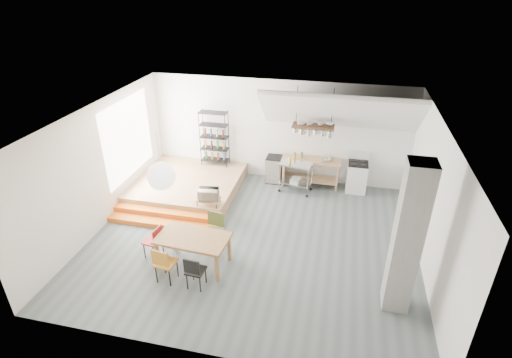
% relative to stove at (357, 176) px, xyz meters
% --- Properties ---
extents(floor, '(8.00, 8.00, 0.00)m').
position_rel_stove_xyz_m(floor, '(-2.50, -3.16, -0.48)').
color(floor, '#515B5E').
rests_on(floor, ground).
extents(wall_back, '(8.00, 0.04, 3.20)m').
position_rel_stove_xyz_m(wall_back, '(-2.50, 0.34, 1.12)').
color(wall_back, silver).
rests_on(wall_back, ground).
extents(wall_left, '(0.04, 7.00, 3.20)m').
position_rel_stove_xyz_m(wall_left, '(-6.50, -3.16, 1.12)').
color(wall_left, silver).
rests_on(wall_left, ground).
extents(wall_right, '(0.04, 7.00, 3.20)m').
position_rel_stove_xyz_m(wall_right, '(1.50, -3.16, 1.12)').
color(wall_right, silver).
rests_on(wall_right, ground).
extents(ceiling, '(8.00, 7.00, 0.02)m').
position_rel_stove_xyz_m(ceiling, '(-2.50, -3.16, 2.72)').
color(ceiling, white).
rests_on(ceiling, wall_back).
extents(slope_ceiling, '(4.40, 1.44, 1.32)m').
position_rel_stove_xyz_m(slope_ceiling, '(-0.70, -0.26, 2.07)').
color(slope_ceiling, white).
rests_on(slope_ceiling, wall_back).
extents(window_pane, '(0.02, 2.50, 2.20)m').
position_rel_stove_xyz_m(window_pane, '(-6.48, -1.66, 1.32)').
color(window_pane, white).
rests_on(window_pane, wall_left).
extents(platform, '(3.00, 3.00, 0.40)m').
position_rel_stove_xyz_m(platform, '(-5.00, -1.16, -0.28)').
color(platform, '#A27B51').
rests_on(platform, ground).
extents(step_lower, '(3.00, 0.35, 0.13)m').
position_rel_stove_xyz_m(step_lower, '(-5.00, -3.11, -0.41)').
color(step_lower, orange).
rests_on(step_lower, ground).
extents(step_upper, '(3.00, 0.35, 0.27)m').
position_rel_stove_xyz_m(step_upper, '(-5.00, -2.76, -0.35)').
color(step_upper, orange).
rests_on(step_upper, ground).
extents(concrete_column, '(0.50, 0.50, 3.20)m').
position_rel_stove_xyz_m(concrete_column, '(0.80, -4.66, 1.12)').
color(concrete_column, gray).
rests_on(concrete_column, ground).
extents(kitchen_counter, '(1.80, 0.60, 0.91)m').
position_rel_stove_xyz_m(kitchen_counter, '(-1.40, -0.01, 0.15)').
color(kitchen_counter, '#A27B51').
rests_on(kitchen_counter, ground).
extents(stove, '(0.60, 0.60, 1.18)m').
position_rel_stove_xyz_m(stove, '(0.00, 0.00, 0.00)').
color(stove, white).
rests_on(stove, ground).
extents(pot_rack, '(1.20, 0.50, 1.43)m').
position_rel_stove_xyz_m(pot_rack, '(-1.37, -0.23, 1.50)').
color(pot_rack, '#3D2918').
rests_on(pot_rack, ceiling).
extents(wire_shelving, '(0.88, 0.38, 1.80)m').
position_rel_stove_xyz_m(wire_shelving, '(-4.50, 0.04, 0.85)').
color(wire_shelving, black).
rests_on(wire_shelving, platform).
extents(microwave_shelf, '(0.60, 0.40, 0.16)m').
position_rel_stove_xyz_m(microwave_shelf, '(-3.90, -2.41, 0.07)').
color(microwave_shelf, '#A27B51').
rests_on(microwave_shelf, platform).
extents(paper_lantern, '(0.60, 0.60, 0.60)m').
position_rel_stove_xyz_m(paper_lantern, '(-4.19, -4.34, 1.72)').
color(paper_lantern, white).
rests_on(paper_lantern, ceiling).
extents(dining_table, '(1.65, 1.01, 0.76)m').
position_rel_stove_xyz_m(dining_table, '(-3.59, -4.39, 0.19)').
color(dining_table, brown).
rests_on(dining_table, ground).
extents(chair_mustard, '(0.46, 0.46, 0.90)m').
position_rel_stove_xyz_m(chair_mustard, '(-3.99, -5.08, 0.06)').
color(chair_mustard, '#BA761F').
rests_on(chair_mustard, ground).
extents(chair_black, '(0.40, 0.40, 0.82)m').
position_rel_stove_xyz_m(chair_black, '(-3.29, -5.12, 0.01)').
color(chair_black, black).
rests_on(chair_black, ground).
extents(chair_olive, '(0.50, 0.50, 0.95)m').
position_rel_stove_xyz_m(chair_olive, '(-3.33, -3.68, 0.09)').
color(chair_olive, '#5D6630').
rests_on(chair_olive, ground).
extents(chair_red, '(0.43, 0.43, 0.83)m').
position_rel_stove_xyz_m(chair_red, '(-4.57, -4.32, 0.02)').
color(chair_red, red).
rests_on(chair_red, ground).
extents(rolling_cart, '(1.03, 0.68, 0.94)m').
position_rel_stove_xyz_m(rolling_cart, '(-1.80, -0.46, 0.13)').
color(rolling_cart, silver).
rests_on(rolling_cart, ground).
extents(mini_fridge, '(0.50, 0.50, 0.85)m').
position_rel_stove_xyz_m(mini_fridge, '(-2.54, 0.04, -0.06)').
color(mini_fridge, black).
rests_on(mini_fridge, ground).
extents(microwave, '(0.58, 0.43, 0.29)m').
position_rel_stove_xyz_m(microwave, '(-3.90, -2.41, 0.23)').
color(microwave, beige).
rests_on(microwave, microwave_shelf).
extents(bowl, '(0.25, 0.25, 0.06)m').
position_rel_stove_xyz_m(bowl, '(-1.00, -0.06, 0.46)').
color(bowl, silver).
rests_on(bowl, kitchen_counter).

